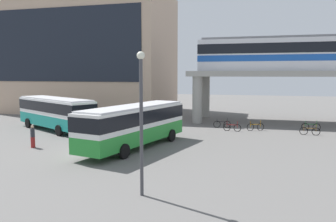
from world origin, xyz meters
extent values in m
plane|color=#605E5B|center=(0.00, 10.00, 0.00)|extent=(120.00, 120.00, 0.00)
cube|color=tan|center=(-13.85, 24.82, 8.48)|extent=(24.19, 13.72, 16.96)
cube|color=black|center=(-13.85, 17.91, 9.33)|extent=(21.77, 0.10, 9.50)
cube|color=#9E9B93|center=(16.24, 19.08, 5.58)|extent=(26.32, 7.46, 0.60)
cylinder|color=#9E9B93|center=(4.28, 16.15, 2.64)|extent=(1.10, 1.10, 5.28)
cylinder|color=#9E9B93|center=(4.28, 22.01, 2.64)|extent=(1.10, 1.10, 5.28)
cube|color=silver|center=(14.29, 19.08, 7.68)|extent=(20.57, 2.90, 3.60)
cube|color=#194CA5|center=(14.29, 19.08, 7.32)|extent=(20.63, 2.96, 0.70)
cube|color=black|center=(14.29, 19.08, 8.40)|extent=(20.63, 2.96, 1.10)
cube|color=slate|center=(14.29, 19.08, 9.60)|extent=(19.75, 2.61, 0.24)
cube|color=#268C33|center=(2.06, 2.12, 1.05)|extent=(5.03, 11.28, 1.10)
cube|color=white|center=(2.06, 2.12, 2.35)|extent=(5.03, 11.28, 1.50)
cube|color=black|center=(2.06, 2.12, 2.43)|extent=(5.08, 11.33, 0.96)
cube|color=silver|center=(2.06, 2.12, 3.16)|extent=(4.78, 10.72, 0.12)
cylinder|color=black|center=(1.68, 5.83, 0.50)|extent=(0.51, 1.04, 1.00)
cylinder|color=black|center=(4.11, 5.24, 0.50)|extent=(0.51, 1.04, 1.00)
cylinder|color=black|center=(0.11, -0.58, 0.50)|extent=(0.51, 1.04, 1.00)
cylinder|color=black|center=(2.54, -1.17, 0.50)|extent=(0.51, 1.04, 1.00)
cube|color=teal|center=(-8.35, 7.57, 1.05)|extent=(10.80, 7.62, 1.10)
cube|color=white|center=(-8.35, 7.57, 2.35)|extent=(10.80, 7.62, 1.50)
cube|color=black|center=(-8.35, 7.57, 2.43)|extent=(10.85, 7.67, 0.96)
cube|color=silver|center=(-8.35, 7.57, 3.16)|extent=(10.26, 7.24, 0.12)
cylinder|color=black|center=(-12.02, 8.23, 0.50)|extent=(1.01, 0.74, 1.00)
cylinder|color=black|center=(-10.79, 10.40, 0.50)|extent=(1.01, 0.74, 1.00)
cylinder|color=black|center=(-6.29, 4.96, 0.50)|extent=(1.01, 0.74, 1.00)
cylinder|color=black|center=(-5.05, 7.14, 0.50)|extent=(1.01, 0.74, 1.00)
torus|color=black|center=(11.24, 12.87, 0.34)|extent=(0.70, 0.35, 0.74)
torus|color=black|center=(10.27, 12.45, 0.34)|extent=(0.70, 0.35, 0.74)
cylinder|color=orange|center=(10.76, 12.66, 0.62)|extent=(0.98, 0.47, 0.05)
cylinder|color=orange|center=(10.27, 12.45, 0.64)|extent=(0.04, 0.04, 0.55)
cylinder|color=orange|center=(11.24, 12.87, 0.69)|extent=(0.04, 0.04, 0.65)
torus|color=black|center=(16.58, 14.15, 0.34)|extent=(0.74, 0.11, 0.74)
torus|color=black|center=(15.54, 14.22, 0.34)|extent=(0.74, 0.11, 0.74)
cylinder|color=#1E7F33|center=(16.06, 14.18, 0.62)|extent=(1.05, 0.12, 0.05)
cylinder|color=#1E7F33|center=(15.54, 14.22, 0.64)|extent=(0.04, 0.04, 0.55)
cylinder|color=#1E7F33|center=(16.58, 14.15, 0.69)|extent=(0.04, 0.04, 0.65)
torus|color=black|center=(9.06, 11.62, 0.34)|extent=(0.74, 0.21, 0.74)
torus|color=black|center=(8.04, 11.84, 0.34)|extent=(0.74, 0.21, 0.74)
cylinder|color=#B21E1E|center=(8.55, 11.73, 0.62)|extent=(1.04, 0.26, 0.05)
cylinder|color=#B21E1E|center=(8.04, 11.84, 0.64)|extent=(0.04, 0.04, 0.55)
cylinder|color=#B21E1E|center=(9.06, 11.62, 0.69)|extent=(0.04, 0.04, 0.65)
torus|color=black|center=(16.12, 11.42, 0.34)|extent=(0.74, 0.07, 0.74)
torus|color=black|center=(15.07, 11.44, 0.34)|extent=(0.74, 0.07, 0.74)
cylinder|color=#996626|center=(15.60, 11.43, 0.62)|extent=(1.05, 0.07, 0.05)
cylinder|color=#996626|center=(15.07, 11.44, 0.64)|extent=(0.04, 0.04, 0.55)
cylinder|color=#996626|center=(16.12, 11.42, 0.69)|extent=(0.04, 0.04, 0.65)
torus|color=black|center=(7.89, 13.73, 0.34)|extent=(0.74, 0.18, 0.74)
torus|color=black|center=(6.85, 13.56, 0.34)|extent=(0.74, 0.18, 0.74)
cylinder|color=black|center=(7.37, 13.65, 0.62)|extent=(1.04, 0.21, 0.05)
cylinder|color=black|center=(6.85, 13.56, 0.64)|extent=(0.04, 0.04, 0.55)
cylinder|color=black|center=(7.89, 13.73, 0.69)|extent=(0.04, 0.04, 0.65)
cylinder|color=maroon|center=(-5.46, 0.20, 0.41)|extent=(0.32, 0.32, 0.82)
cube|color=#26262D|center=(-5.46, 0.20, 1.15)|extent=(0.47, 0.46, 0.65)
sphere|color=tan|center=(-5.46, 0.20, 1.59)|extent=(0.22, 0.22, 0.22)
cylinder|color=#3F3F44|center=(5.95, -7.28, 3.11)|extent=(0.16, 0.16, 6.23)
sphere|color=silver|center=(5.95, -7.28, 6.38)|extent=(0.36, 0.36, 0.36)
camera|label=1|loc=(11.05, -21.56, 5.57)|focal=36.28mm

